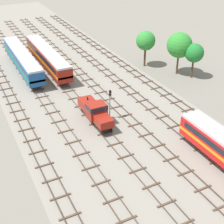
% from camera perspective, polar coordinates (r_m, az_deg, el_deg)
% --- Properties ---
extents(ground_plane, '(480.00, 480.00, 0.00)m').
position_cam_1_polar(ground_plane, '(51.67, -1.89, 0.44)').
color(ground_plane, slate).
extents(ballast_bed, '(28.45, 176.00, 0.01)m').
position_cam_1_polar(ballast_bed, '(51.67, -1.89, 0.44)').
color(ballast_bed, gray).
rests_on(ballast_bed, ground).
extents(track_far_left, '(2.40, 126.00, 0.29)m').
position_cam_1_polar(track_far_left, '(49.36, -15.36, -2.10)').
color(track_far_left, '#47382D').
rests_on(track_far_left, ground).
extents(track_left, '(2.40, 126.00, 0.29)m').
position_cam_1_polar(track_left, '(50.24, -9.98, -0.80)').
color(track_left, '#47382D').
rests_on(track_left, ground).
extents(track_centre_left, '(2.40, 126.00, 0.29)m').
position_cam_1_polar(track_centre_left, '(51.57, -4.83, 0.45)').
color(track_centre_left, '#47382D').
rests_on(track_centre_left, ground).
extents(track_centre, '(2.40, 126.00, 0.29)m').
position_cam_1_polar(track_centre, '(53.32, 0.02, 1.63)').
color(track_centre, '#47382D').
rests_on(track_centre, ground).
extents(track_centre_right, '(2.40, 126.00, 0.29)m').
position_cam_1_polar(track_centre_right, '(55.44, 4.54, 2.71)').
color(track_centre_right, '#47382D').
rests_on(track_centre_right, ground).
extents(track_right, '(2.40, 126.00, 0.29)m').
position_cam_1_polar(track_right, '(57.90, 8.71, 3.69)').
color(track_right, '#47382D').
rests_on(track_right, ground).
extents(shunter_loco_centre_left_near, '(2.74, 8.46, 3.10)m').
position_cam_1_polar(shunter_loco_centre_left_near, '(47.28, -2.97, 0.19)').
color(shunter_loco_centre_left_near, maroon).
rests_on(shunter_loco_centre_left_near, ground).
extents(passenger_coach_centre_left_mid, '(2.96, 22.00, 3.80)m').
position_cam_1_polar(passenger_coach_centre_left_mid, '(67.58, -11.43, 9.66)').
color(passenger_coach_centre_left_mid, maroon).
rests_on(passenger_coach_centre_left_mid, ground).
extents(passenger_coach_left_midfar, '(2.96, 22.00, 3.80)m').
position_cam_1_polar(passenger_coach_left_midfar, '(67.32, -15.65, 9.05)').
color(passenger_coach_left_midfar, '#194C8C').
rests_on(passenger_coach_left_midfar, ground).
extents(signal_post_nearest, '(0.28, 0.47, 4.91)m').
position_cam_1_polar(signal_post_nearest, '(47.71, -0.38, 2.08)').
color(signal_post_nearest, gray).
rests_on(signal_post_nearest, ground).
extents(lineside_tree_0, '(4.89, 4.89, 8.31)m').
position_cam_1_polar(lineside_tree_0, '(63.99, 11.90, 11.53)').
color(lineside_tree_0, '#4C331E').
rests_on(lineside_tree_0, ground).
extents(lineside_tree_1, '(3.93, 3.93, 7.41)m').
position_cam_1_polar(lineside_tree_1, '(67.08, 6.00, 12.45)').
color(lineside_tree_1, '#4C331E').
rests_on(lineside_tree_1, ground).
extents(lineside_tree_2, '(3.58, 3.58, 6.76)m').
position_cam_1_polar(lineside_tree_2, '(63.13, 14.41, 10.10)').
color(lineside_tree_2, '#4C331E').
rests_on(lineside_tree_2, ground).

